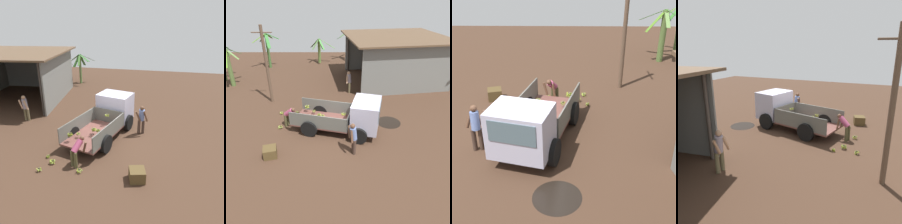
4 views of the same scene
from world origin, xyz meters
TOP-DOWN VIEW (x-y plane):
  - ground at (0.00, 0.00)m, footprint 36.00×36.00m
  - mud_patch_0 at (2.92, 1.12)m, footprint 1.41×1.41m
  - cargo_truck at (0.84, 0.11)m, footprint 5.00×3.00m
  - utility_pole at (-4.79, 3.94)m, footprint 1.26×0.19m
  - person_foreground_visitor at (0.59, -1.66)m, footprint 0.48×0.72m
  - person_worker_loading at (-2.90, 0.72)m, footprint 0.73×0.70m
  - person_bystander_near_shed at (0.72, 5.55)m, footprint 0.44×0.73m
  - banana_bunch_on_ground_0 at (-3.12, 1.82)m, footprint 0.26×0.26m
  - banana_bunch_on_ground_1 at (-2.75, 2.24)m, footprint 0.16×0.16m
  - banana_bunch_on_ground_2 at (-3.42, 0.46)m, footprint 0.26×0.26m
  - banana_bunch_on_ground_3 at (-3.73, 2.12)m, footprint 0.22×0.24m
  - wooden_crate_0 at (-3.34, -1.93)m, footprint 0.74×0.74m

SIDE VIEW (x-z plane):
  - ground at x=0.00m, z-range 0.00..0.00m
  - mud_patch_0 at x=2.92m, z-range 0.00..0.01m
  - banana_bunch_on_ground_1 at x=-2.75m, z-range 0.00..0.16m
  - banana_bunch_on_ground_3 at x=-3.73m, z-range 0.01..0.20m
  - banana_bunch_on_ground_2 at x=-3.42m, z-range 0.02..0.21m
  - banana_bunch_on_ground_0 at x=-3.12m, z-range 0.02..0.22m
  - wooden_crate_0 at x=-3.34m, z-range 0.00..0.49m
  - person_worker_loading at x=-2.90m, z-range 0.11..1.38m
  - person_foreground_visitor at x=0.59m, z-range 0.09..1.75m
  - person_bystander_near_shed at x=0.72m, z-range 0.09..1.76m
  - cargo_truck at x=0.84m, z-range 0.04..2.03m
  - utility_pole at x=-4.79m, z-range 0.07..5.21m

